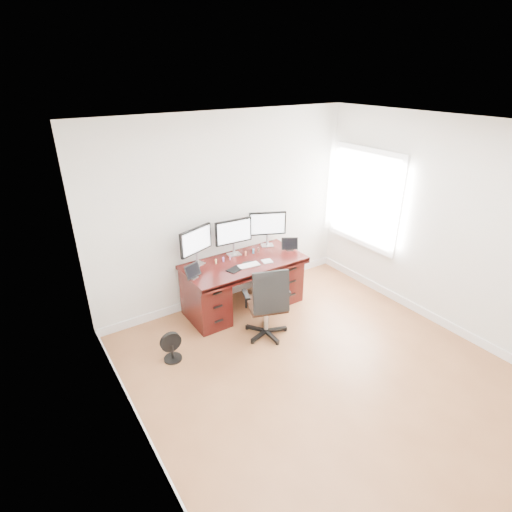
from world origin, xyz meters
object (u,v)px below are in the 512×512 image
floor_fan (172,347)px  monitor_center (234,233)px  desk (243,282)px  office_chair (267,314)px  keyboard (249,265)px

floor_fan → monitor_center: monitor_center is taller
desk → office_chair: office_chair is taller
floor_fan → monitor_center: 1.78m
desk → floor_fan: bearing=-158.2°
desk → keyboard: bearing=-95.8°
office_chair → monitor_center: size_ratio=1.85×
monitor_center → desk: bearing=-85.4°
floor_fan → monitor_center: (1.33, 0.77, 0.91)m
monitor_center → office_chair: bearing=-92.4°
desk → office_chair: (-0.12, -0.77, -0.07)m
desk → monitor_center: size_ratio=3.09×
floor_fan → monitor_center: bearing=31.4°
office_chair → monitor_center: bearing=102.6°
office_chair → desk: bearing=100.5°
office_chair → floor_fan: size_ratio=2.73×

